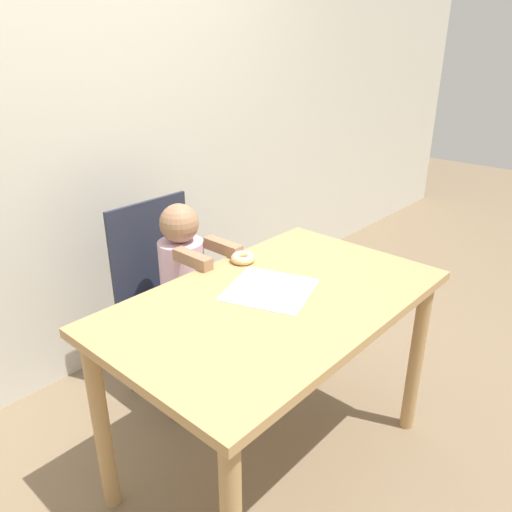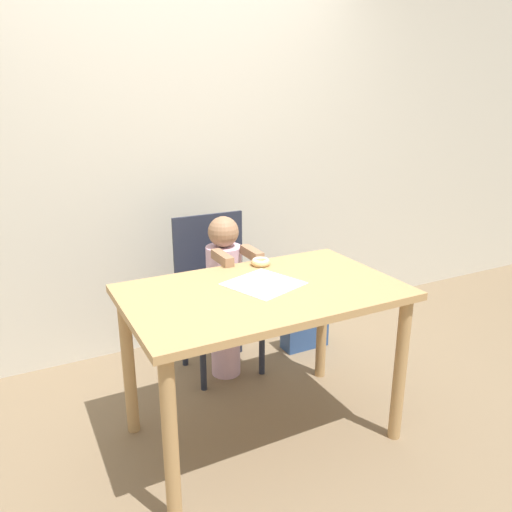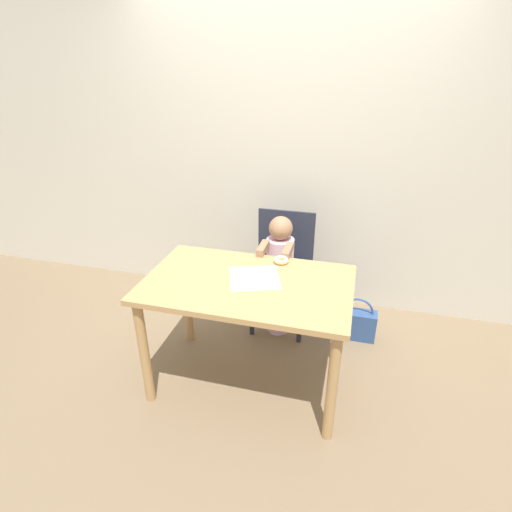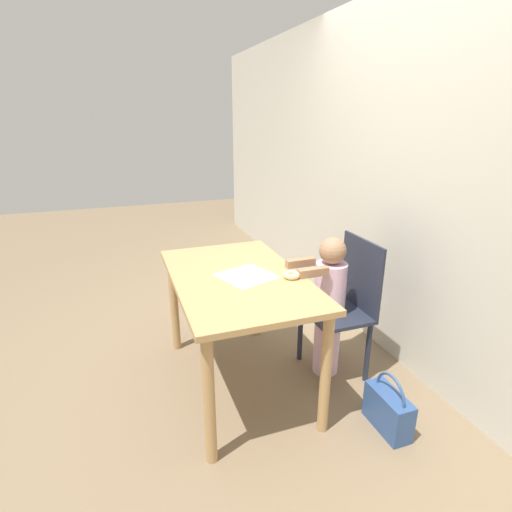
{
  "view_description": "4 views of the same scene",
  "coord_description": "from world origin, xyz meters",
  "views": [
    {
      "loc": [
        -1.22,
        -1.0,
        1.63
      ],
      "look_at": [
        0.02,
        0.11,
        0.9
      ],
      "focal_mm": 35.0,
      "sensor_mm": 36.0,
      "label": 1
    },
    {
      "loc": [
        -1.0,
        -1.86,
        1.61
      ],
      "look_at": [
        0.02,
        0.11,
        0.9
      ],
      "focal_mm": 35.0,
      "sensor_mm": 36.0,
      "label": 2
    },
    {
      "loc": [
        0.58,
        -2.0,
        1.97
      ],
      "look_at": [
        0.02,
        0.11,
        0.9
      ],
      "focal_mm": 28.0,
      "sensor_mm": 36.0,
      "label": 3
    },
    {
      "loc": [
        2.16,
        -0.65,
        1.7
      ],
      "look_at": [
        0.02,
        0.11,
        0.9
      ],
      "focal_mm": 28.0,
      "sensor_mm": 36.0,
      "label": 4
    }
  ],
  "objects": [
    {
      "name": "handbag",
      "position": [
        0.68,
        0.68,
        0.13
      ],
      "size": [
        0.3,
        0.13,
        0.36
      ],
      "color": "#2D4C84",
      "rests_on": "ground_plane"
    },
    {
      "name": "dining_table",
      "position": [
        0.0,
        0.0,
        0.67
      ],
      "size": [
        1.25,
        0.77,
        0.78
      ],
      "color": "tan",
      "rests_on": "ground_plane"
    },
    {
      "name": "child_figure",
      "position": [
        0.07,
        0.61,
        0.51
      ],
      "size": [
        0.22,
        0.38,
        0.98
      ],
      "color": "silver",
      "rests_on": "ground_plane"
    },
    {
      "name": "napkin",
      "position": [
        0.03,
        0.05,
        0.78
      ],
      "size": [
        0.38,
        0.38,
        0.0
      ],
      "color": "white",
      "rests_on": "dining_table"
    },
    {
      "name": "ground_plane",
      "position": [
        0.0,
        0.0,
        0.0
      ],
      "size": [
        12.0,
        12.0,
        0.0
      ],
      "primitive_type": "plane",
      "color": "#7A664C"
    },
    {
      "name": "chair",
      "position": [
        0.07,
        0.73,
        0.49
      ],
      "size": [
        0.44,
        0.38,
        0.94
      ],
      "color": "#232838",
      "rests_on": "ground_plane"
    },
    {
      "name": "wall_back",
      "position": [
        0.0,
        1.2,
        1.25
      ],
      "size": [
        8.0,
        0.05,
        2.5
      ],
      "color": "beige",
      "rests_on": "ground_plane"
    },
    {
      "name": "donut",
      "position": [
        0.14,
        0.3,
        0.8
      ],
      "size": [
        0.1,
        0.1,
        0.03
      ],
      "color": "#DBB270",
      "rests_on": "dining_table"
    }
  ]
}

